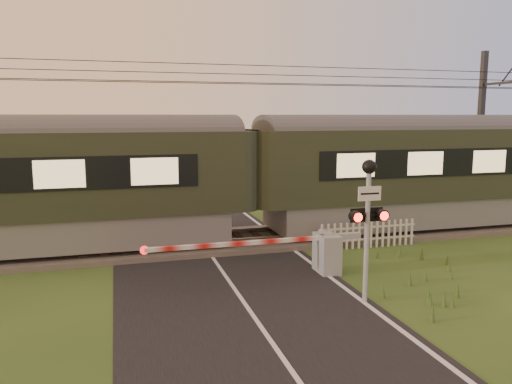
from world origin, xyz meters
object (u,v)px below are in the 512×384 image
object	(u,v)px
train	(249,176)
picket_fence	(368,235)
boom_gate	(319,252)
crossing_signal	(368,206)
catenary_mast	(481,131)

from	to	relation	value
train	picket_fence	xyz separation A→B (m)	(3.65, -1.89, -1.88)
train	boom_gate	world-z (taller)	train
train	crossing_signal	xyz separation A→B (m)	(1.16, -6.38, 0.01)
train	picket_fence	bearing A→B (deg)	-27.42
crossing_signal	boom_gate	bearing A→B (deg)	94.28
catenary_mast	crossing_signal	bearing A→B (deg)	-139.79
boom_gate	picket_fence	distance (m)	3.39
boom_gate	picket_fence	size ratio (longest dim) A/B	1.73
boom_gate	crossing_signal	xyz separation A→B (m)	(0.18, -2.40, 1.74)
crossing_signal	picket_fence	xyz separation A→B (m)	(2.49, 4.48, -1.90)
picket_fence	train	bearing A→B (deg)	152.58
boom_gate	catenary_mast	distance (m)	12.48
train	boom_gate	distance (m)	4.45
train	boom_gate	xyz separation A→B (m)	(0.99, -3.98, -1.73)
picket_fence	catenary_mast	xyz separation A→B (m)	(7.70, 4.12, 3.29)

